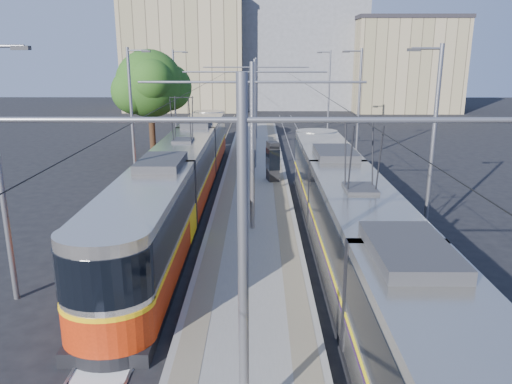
{
  "coord_description": "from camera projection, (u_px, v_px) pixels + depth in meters",
  "views": [
    {
      "loc": [
        0.29,
        -12.49,
        7.58
      ],
      "look_at": [
        0.15,
        9.12,
        1.6
      ],
      "focal_mm": 35.0,
      "sensor_mm": 36.0,
      "label": 1
    }
  ],
  "objects": [
    {
      "name": "street_lamps",
      "position": [
        255.0,
        107.0,
        33.19
      ],
      "size": [
        15.18,
        38.22,
        8.0
      ],
      "color": "gray",
      "rests_on": "ground"
    },
    {
      "name": "rails",
      "position": [
        254.0,
        183.0,
        30.44
      ],
      "size": [
        8.71,
        70.0,
        0.03
      ],
      "color": "gray",
      "rests_on": "ground"
    },
    {
      "name": "tree",
      "position": [
        155.0,
        85.0,
        37.05
      ],
      "size": [
        5.48,
        5.07,
        7.96
      ],
      "color": "#382314",
      "rests_on": "ground"
    },
    {
      "name": "building_left",
      "position": [
        186.0,
        54.0,
        69.91
      ],
      "size": [
        16.32,
        12.24,
        15.36
      ],
      "color": "tan",
      "rests_on": "ground"
    },
    {
      "name": "tactile_strip_left",
      "position": [
        231.0,
        178.0,
        30.38
      ],
      "size": [
        0.7,
        50.0,
        0.01
      ],
      "primitive_type": "cube",
      "color": "gray",
      "rests_on": "platform"
    },
    {
      "name": "building_centre",
      "position": [
        298.0,
        46.0,
        73.36
      ],
      "size": [
        18.36,
        14.28,
        17.6
      ],
      "color": "gray",
      "rests_on": "ground"
    },
    {
      "name": "catenary",
      "position": [
        254.0,
        114.0,
        26.5
      ],
      "size": [
        9.2,
        70.0,
        7.0
      ],
      "color": "gray",
      "rests_on": "platform"
    },
    {
      "name": "tram_right",
      "position": [
        358.0,
        231.0,
        16.7
      ],
      "size": [
        2.43,
        27.82,
        5.5
      ],
      "color": "black",
      "rests_on": "ground"
    },
    {
      "name": "tram_left",
      "position": [
        184.0,
        171.0,
        25.88
      ],
      "size": [
        2.43,
        29.26,
        5.5
      ],
      "color": "black",
      "rests_on": "ground"
    },
    {
      "name": "shelter",
      "position": [
        273.0,
        160.0,
        29.55
      ],
      "size": [
        0.84,
        1.15,
        2.32
      ],
      "rotation": [
        0.0,
        0.0,
        0.2
      ],
      "color": "black",
      "rests_on": "platform"
    },
    {
      "name": "platform",
      "position": [
        254.0,
        180.0,
        30.41
      ],
      "size": [
        4.0,
        50.0,
        0.3
      ],
      "primitive_type": "cube",
      "color": "gray",
      "rests_on": "ground"
    },
    {
      "name": "ground",
      "position": [
        249.0,
        333.0,
        14.06
      ],
      "size": [
        160.0,
        160.0,
        0.0
      ],
      "primitive_type": "plane",
      "color": "black",
      "rests_on": "ground"
    },
    {
      "name": "building_right",
      "position": [
        403.0,
        64.0,
        68.17
      ],
      "size": [
        14.28,
        10.2,
        12.45
      ],
      "color": "tan",
      "rests_on": "ground"
    },
    {
      "name": "tactile_strip_right",
      "position": [
        278.0,
        178.0,
        30.36
      ],
      "size": [
        0.7,
        50.0,
        0.01
      ],
      "primitive_type": "cube",
      "color": "gray",
      "rests_on": "platform"
    }
  ]
}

